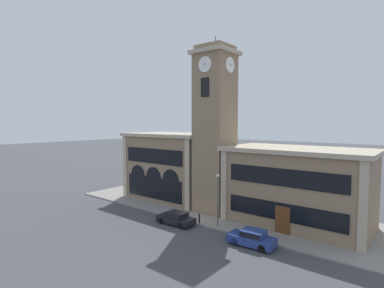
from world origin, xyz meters
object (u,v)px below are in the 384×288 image
at_px(street_lamp, 218,192).
at_px(fire_hydrant, 265,236).
at_px(parked_car_mid, 252,238).
at_px(bollard, 199,218).
at_px(parked_car_near, 176,218).

xyz_separation_m(street_lamp, fire_hydrant, (5.67, -0.57, -3.23)).
bearing_deg(parked_car_mid, fire_hydrant, -113.53).
xyz_separation_m(bollard, fire_hydrant, (7.69, -0.03, -0.10)).
bearing_deg(parked_car_near, bollard, -145.59).
xyz_separation_m(parked_car_near, parked_car_mid, (9.12, -0.00, 0.05)).
distance_m(parked_car_near, bollard, 2.51).
relative_size(bollard, fire_hydrant, 1.22).
xyz_separation_m(parked_car_near, bollard, (1.98, 1.54, -0.06)).
xyz_separation_m(parked_car_near, fire_hydrant, (9.68, 1.51, -0.15)).
relative_size(street_lamp, bollard, 5.21).
relative_size(parked_car_mid, bollard, 4.05).
distance_m(street_lamp, bollard, 3.77).
distance_m(parked_car_mid, street_lamp, 6.30).
bearing_deg(bollard, parked_car_near, -142.20).
height_order(parked_car_near, parked_car_mid, parked_car_mid).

